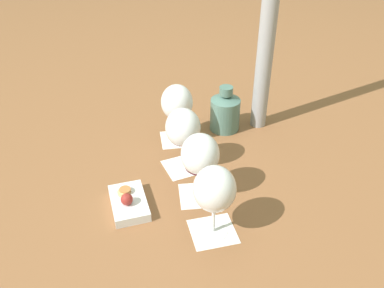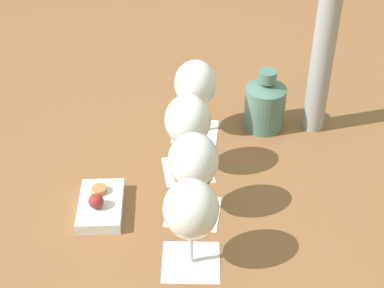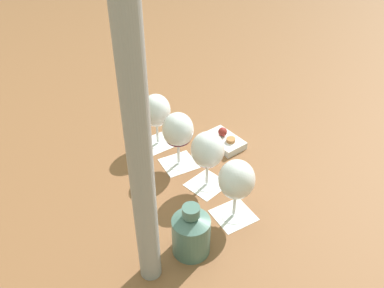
# 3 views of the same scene
# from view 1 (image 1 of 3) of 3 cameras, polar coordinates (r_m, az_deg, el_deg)

# --- Properties ---
(ground_plane) EXTENTS (8.00, 8.00, 0.00)m
(ground_plane) POSITION_cam_1_polar(r_m,az_deg,el_deg) (1.08, -0.04, -5.14)
(ground_plane) COLOR brown
(tasting_card_0) EXTENTS (0.14, 0.14, 0.00)m
(tasting_card_0) POSITION_cam_1_polar(r_m,az_deg,el_deg) (1.24, -2.01, 0.72)
(tasting_card_0) COLOR white
(tasting_card_0) RESTS_ON ground_plane
(tasting_card_1) EXTENTS (0.14, 0.14, 0.00)m
(tasting_card_1) POSITION_cam_1_polar(r_m,az_deg,el_deg) (1.13, -1.20, -3.15)
(tasting_card_1) COLOR white
(tasting_card_1) RESTS_ON ground_plane
(tasting_card_2) EXTENTS (0.14, 0.14, 0.00)m
(tasting_card_2) POSITION_cam_1_polar(r_m,az_deg,el_deg) (1.04, 1.07, -7.18)
(tasting_card_2) COLOR white
(tasting_card_2) RESTS_ON ground_plane
(tasting_card_3) EXTENTS (0.14, 0.14, 0.00)m
(tasting_card_3) POSITION_cam_1_polar(r_m,az_deg,el_deg) (0.95, 2.95, -12.14)
(tasting_card_3) COLOR white
(tasting_card_3) RESTS_ON ground_plane
(wine_glass_0) EXTENTS (0.09, 0.09, 0.18)m
(wine_glass_0) POSITION_cam_1_polar(r_m,az_deg,el_deg) (1.18, -2.12, 5.54)
(wine_glass_0) COLOR white
(wine_glass_0) RESTS_ON tasting_card_0
(wine_glass_1) EXTENTS (0.09, 0.09, 0.18)m
(wine_glass_1) POSITION_cam_1_polar(r_m,az_deg,el_deg) (1.06, -1.28, 1.96)
(wine_glass_1) COLOR white
(wine_glass_1) RESTS_ON tasting_card_1
(wine_glass_2) EXTENTS (0.09, 0.09, 0.18)m
(wine_glass_2) POSITION_cam_1_polar(r_m,az_deg,el_deg) (0.96, 1.15, -1.86)
(wine_glass_2) COLOR white
(wine_glass_2) RESTS_ON tasting_card_2
(wine_glass_3) EXTENTS (0.09, 0.09, 0.18)m
(wine_glass_3) POSITION_cam_1_polar(r_m,az_deg,el_deg) (0.87, 3.18, -6.71)
(wine_glass_3) COLOR white
(wine_glass_3) RESTS_ON tasting_card_3
(ceramic_vase) EXTENTS (0.09, 0.09, 0.15)m
(ceramic_vase) POSITION_cam_1_polar(r_m,az_deg,el_deg) (1.27, 4.67, 4.63)
(ceramic_vase) COLOR #4C7066
(ceramic_vase) RESTS_ON ground_plane
(snack_dish) EXTENTS (0.15, 0.16, 0.05)m
(snack_dish) POSITION_cam_1_polar(r_m,az_deg,el_deg) (1.01, -8.90, -8.06)
(snack_dish) COLOR silver
(snack_dish) RESTS_ON ground_plane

